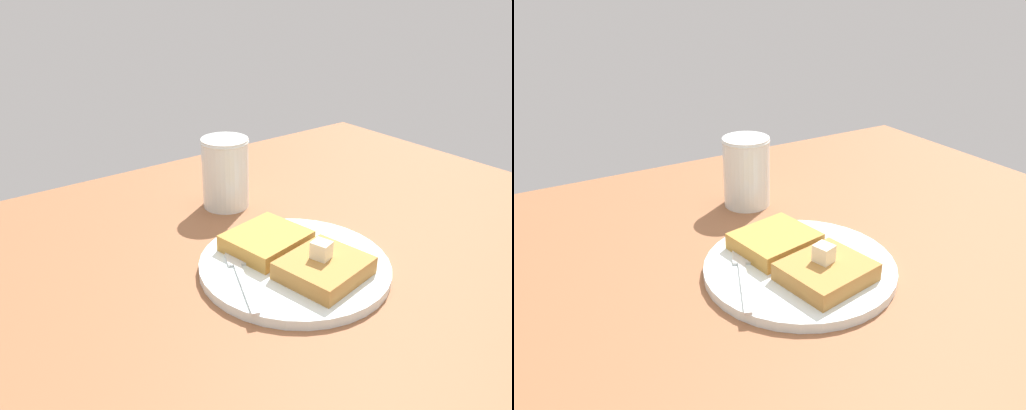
{
  "view_description": "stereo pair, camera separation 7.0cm",
  "coord_description": "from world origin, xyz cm",
  "views": [
    {
      "loc": [
        -30.38,
        36.61,
        36.16
      ],
      "look_at": [
        20.22,
        -1.38,
        6.66
      ],
      "focal_mm": 35.0,
      "sensor_mm": 36.0,
      "label": 1
    },
    {
      "loc": [
        -34.25,
        30.81,
        36.16
      ],
      "look_at": [
        20.22,
        -1.38,
        6.66
      ],
      "focal_mm": 35.0,
      "sensor_mm": 36.0,
      "label": 2
    }
  ],
  "objects": [
    {
      "name": "plate",
      "position": [
        9.6,
        0.59,
        2.87
      ],
      "size": [
        23.92,
        23.92,
        1.25
      ],
      "color": "white",
      "rests_on": "table_surface"
    },
    {
      "name": "butter_pat_primary",
      "position": [
        5.61,
        -0.2,
        6.67
      ],
      "size": [
        2.57,
        2.43,
        2.11
      ],
      "primitive_type": "cube",
      "rotation": [
        0.0,
        0.0,
        0.29
      ],
      "color": "#F3ECC9",
      "rests_on": "toast_slice_left"
    },
    {
      "name": "table_surface",
      "position": [
        0.0,
        0.0,
        1.08
      ],
      "size": [
        108.74,
        108.74,
        2.16
      ],
      "primitive_type": "cube",
      "color": "brown",
      "rests_on": "ground"
    },
    {
      "name": "toast_slice_left",
      "position": [
        4.96,
        -0.21,
        4.51
      ],
      "size": [
        10.04,
        11.07,
        2.2
      ],
      "primitive_type": "cube",
      "rotation": [
        0.0,
        0.0,
        0.17
      ],
      "color": "#AD7738",
      "rests_on": "plate"
    },
    {
      "name": "toast_slice_middle",
      "position": [
        14.25,
        1.4,
        4.51
      ],
      "size": [
        10.04,
        11.07,
        2.2
      ],
      "primitive_type": "cube",
      "rotation": [
        0.0,
        0.0,
        0.17
      ],
      "color": "#B98437",
      "rests_on": "plate"
    },
    {
      "name": "fork",
      "position": [
        11.95,
        7.43,
        3.59
      ],
      "size": [
        15.24,
        7.72,
        0.36
      ],
      "color": "silver",
      "rests_on": "plate"
    },
    {
      "name": "syrup_jar",
      "position": [
        30.83,
        -3.34,
        7.13
      ],
      "size": [
        7.52,
        7.52,
        11.14
      ],
      "color": "#451C08",
      "rests_on": "table_surface"
    }
  ]
}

